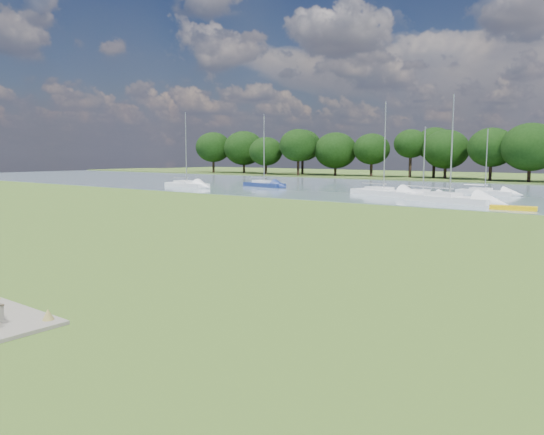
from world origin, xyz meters
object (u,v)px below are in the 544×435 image
Objects in this scene: kayak at (513,208)px; sailboat_3 at (264,183)px; sailboat_5 at (186,183)px; sailboat_2 at (484,191)px; sailboat_4 at (422,193)px; sailboat_6 at (383,190)px; sailboat_7 at (449,197)px.

sailboat_3 is at bearing 156.02° from kayak.
sailboat_2 is at bearing 24.72° from sailboat_5.
kayak is at bearing 1.25° from sailboat_5.
sailboat_4 reaches higher than sailboat_2.
sailboat_6 reaches higher than sailboat_2.
kayak is at bearing -25.95° from sailboat_4.
sailboat_5 reaches higher than sailboat_3.
sailboat_6 is (-8.22, -7.58, 0.09)m from sailboat_2.
sailboat_6 is 9.46m from sailboat_7.
sailboat_7 reaches higher than sailboat_3.
sailboat_5 is 1.02× the size of sailboat_7.
sailboat_7 is at bearing -80.60° from sailboat_2.
sailboat_4 is (22.93, -3.17, -0.06)m from sailboat_3.
sailboat_5 is 26.71m from sailboat_6.
sailboat_7 reaches higher than sailboat_2.
sailboat_7 is at bearing -3.59° from sailboat_3.
sailboat_4 is at bearing -108.99° from sailboat_2.
sailboat_5 reaches higher than kayak.
sailboat_3 is at bearing 179.09° from sailboat_7.
sailboat_4 is at bearing 3.84° from sailboat_3.
sailboat_3 is 28.06m from sailboat_7.
sailboat_2 is 36.36m from sailboat_5.
sailboat_7 is at bearing 5.79° from sailboat_5.
sailboat_3 reaches higher than sailboat_4.
kayak is 0.36× the size of sailboat_3.
sailboat_4 is at bearing 137.49° from kayak.
sailboat_4 is (-10.37, 7.71, 0.28)m from kayak.
kayak is 16.60m from sailboat_2.
sailboat_5 is 0.99× the size of sailboat_6.
kayak is 41.46m from sailboat_5.
sailboat_6 is (-14.70, 7.70, 0.32)m from kayak.
sailboat_7 is (0.25, -11.81, 0.11)m from sailboat_2.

